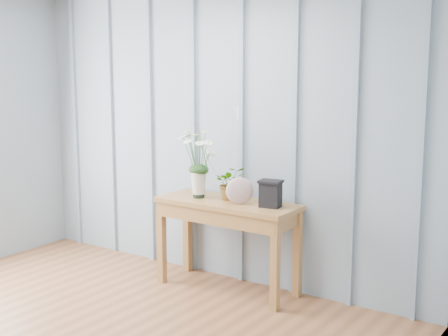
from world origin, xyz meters
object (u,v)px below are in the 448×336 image
Objects in this scene: sideboard at (227,215)px; daisy_vase at (198,152)px; felt_disc_vessel at (240,191)px; carved_box at (270,193)px.

sideboard is 0.57m from daisy_vase.
felt_disc_vessel is (0.42, -0.02, -0.28)m from daisy_vase.
daisy_vase reaches higher than felt_disc_vessel.
sideboard is 5.49× the size of felt_disc_vessel.
daisy_vase is at bearing -176.90° from carved_box.
sideboard is 0.46m from carved_box.
daisy_vase is (-0.27, -0.03, 0.50)m from sideboard.
daisy_vase is 0.72m from carved_box.
sideboard is at bearing -178.72° from carved_box.
felt_disc_vessel is at bearing -16.57° from sideboard.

